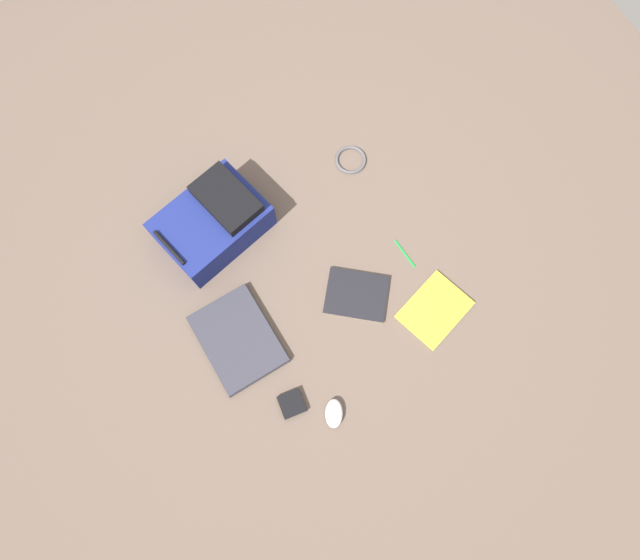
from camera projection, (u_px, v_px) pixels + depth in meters
ground_plane at (311, 274)px, 2.10m from camera, size 3.86×3.86×0.00m
backpack at (214, 222)px, 2.07m from camera, size 0.39×0.48×0.20m
laptop at (238, 339)px, 2.01m from camera, size 0.37×0.28×0.03m
book_manual at (357, 295)px, 2.07m from camera, size 0.30×0.31×0.02m
book_blue at (434, 310)px, 2.05m from camera, size 0.27×0.31×0.01m
computer_mouse at (334, 413)px, 1.93m from camera, size 0.12×0.11×0.04m
cable_coil at (351, 160)px, 2.24m from camera, size 0.14×0.14×0.01m
pen_black at (405, 253)px, 2.12m from camera, size 0.14×0.02×0.01m
earbud_pouch at (292, 404)px, 1.94m from camera, size 0.10×0.10×0.02m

